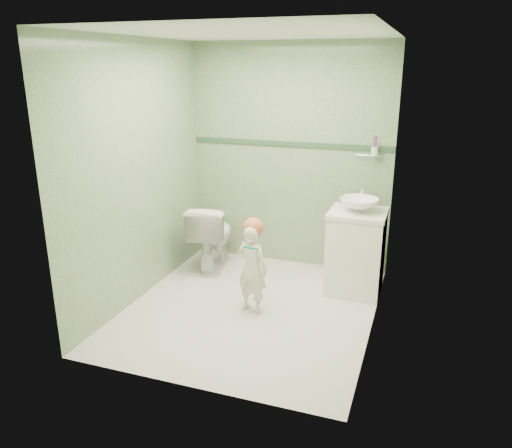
% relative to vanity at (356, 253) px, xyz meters
% --- Properties ---
extents(ground, '(2.50, 2.50, 0.00)m').
position_rel_vanity_xyz_m(ground, '(-0.84, -0.70, -0.40)').
color(ground, silver).
rests_on(ground, ground).
extents(room_shell, '(2.50, 2.54, 2.40)m').
position_rel_vanity_xyz_m(room_shell, '(-0.84, -0.70, 0.80)').
color(room_shell, gray).
rests_on(room_shell, ground).
extents(trim_stripe, '(2.20, 0.02, 0.05)m').
position_rel_vanity_xyz_m(trim_stripe, '(-0.84, 0.54, 0.95)').
color(trim_stripe, '#2E4F32').
rests_on(trim_stripe, room_shell).
extents(vanity, '(0.52, 0.50, 0.80)m').
position_rel_vanity_xyz_m(vanity, '(0.00, 0.00, 0.00)').
color(vanity, white).
rests_on(vanity, ground).
extents(counter, '(0.54, 0.52, 0.04)m').
position_rel_vanity_xyz_m(counter, '(0.00, 0.00, 0.41)').
color(counter, white).
rests_on(counter, vanity).
extents(basin, '(0.37, 0.37, 0.13)m').
position_rel_vanity_xyz_m(basin, '(0.00, 0.00, 0.49)').
color(basin, white).
rests_on(basin, counter).
extents(faucet, '(0.03, 0.13, 0.18)m').
position_rel_vanity_xyz_m(faucet, '(0.00, 0.19, 0.57)').
color(faucet, silver).
rests_on(faucet, counter).
extents(cup_holder, '(0.26, 0.07, 0.21)m').
position_rel_vanity_xyz_m(cup_holder, '(0.05, 0.48, 0.93)').
color(cup_holder, silver).
rests_on(cup_holder, room_shell).
extents(toilet, '(0.52, 0.78, 0.74)m').
position_rel_vanity_xyz_m(toilet, '(-1.58, 0.10, -0.03)').
color(toilet, white).
rests_on(toilet, ground).
extents(toddler, '(0.34, 0.27, 0.83)m').
position_rel_vanity_xyz_m(toddler, '(-0.81, -0.73, 0.01)').
color(toddler, beige).
rests_on(toddler, ground).
extents(hair_cap, '(0.18, 0.18, 0.18)m').
position_rel_vanity_xyz_m(hair_cap, '(-0.81, -0.70, 0.39)').
color(hair_cap, '#C46040').
rests_on(hair_cap, toddler).
extents(teal_toothbrush, '(0.11, 0.14, 0.08)m').
position_rel_vanity_xyz_m(teal_toothbrush, '(-0.77, -0.87, 0.27)').
color(teal_toothbrush, '#097C6E').
rests_on(teal_toothbrush, toddler).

